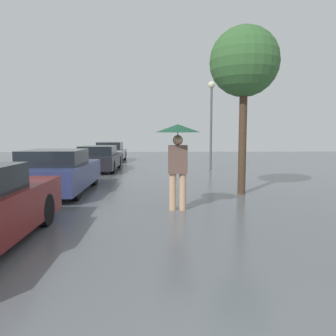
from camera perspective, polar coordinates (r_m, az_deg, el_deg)
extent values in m
cylinder|color=tan|center=(7.27, 0.81, -4.17)|extent=(0.15, 0.15, 0.83)
cylinder|color=tan|center=(7.29, 2.57, -4.15)|extent=(0.15, 0.15, 0.83)
cube|color=brown|center=(7.19, 1.71, 1.52)|extent=(0.41, 0.24, 0.62)
sphere|color=tan|center=(7.17, 1.72, 4.87)|extent=(0.22, 0.22, 0.22)
cylinder|color=#515456|center=(7.17, 1.72, 3.63)|extent=(0.02, 0.02, 0.65)
cone|color=#14472D|center=(7.17, 1.73, 6.94)|extent=(0.99, 0.99, 0.17)
cylinder|color=black|center=(6.48, -20.67, -6.84)|extent=(0.18, 0.60, 0.60)
cube|color=navy|center=(10.06, -18.76, -1.19)|extent=(1.85, 3.96, 0.64)
cube|color=black|center=(9.83, -19.19, 1.76)|extent=(1.57, 1.78, 0.43)
cylinder|color=black|center=(11.50, -20.98, -1.29)|extent=(0.18, 0.64, 0.64)
cylinder|color=black|center=(11.08, -12.79, -1.31)|extent=(0.18, 0.64, 0.64)
cylinder|color=black|center=(9.23, -25.87, -3.18)|extent=(0.18, 0.64, 0.64)
cylinder|color=black|center=(8.70, -15.75, -3.33)|extent=(0.18, 0.64, 0.64)
cube|color=black|center=(15.65, -11.96, 1.24)|extent=(1.77, 4.03, 0.58)
cube|color=black|center=(15.42, -12.12, 3.02)|extent=(1.50, 1.82, 0.41)
cylinder|color=black|center=(17.04, -13.88, 1.03)|extent=(0.18, 0.58, 0.58)
cylinder|color=black|center=(16.79, -8.55, 1.07)|extent=(0.18, 0.58, 0.58)
cylinder|color=black|center=(14.61, -15.85, 0.19)|extent=(0.18, 0.58, 0.58)
cylinder|color=black|center=(14.32, -9.65, 0.22)|extent=(0.18, 0.58, 0.58)
cube|color=#9EA3A8|center=(20.93, -9.96, 2.42)|extent=(1.69, 3.96, 0.57)
cube|color=black|center=(20.71, -10.06, 3.82)|extent=(1.43, 1.78, 0.47)
cylinder|color=black|center=(22.26, -11.47, 2.20)|extent=(0.18, 0.58, 0.58)
cylinder|color=black|center=(22.07, -7.57, 2.23)|extent=(0.18, 0.58, 0.58)
cylinder|color=black|center=(19.85, -12.60, 1.74)|extent=(0.18, 0.58, 0.58)
cylinder|color=black|center=(19.63, -8.23, 1.77)|extent=(0.18, 0.58, 0.58)
cylinder|color=#473323|center=(9.38, 12.85, 5.03)|extent=(0.22, 0.22, 3.13)
sphere|color=#386633|center=(9.59, 13.15, 17.61)|extent=(1.90, 1.90, 1.90)
cylinder|color=#515456|center=(15.53, 7.51, 6.76)|extent=(0.10, 0.10, 3.86)
sphere|color=beige|center=(15.69, 7.61, 14.17)|extent=(0.32, 0.32, 0.32)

